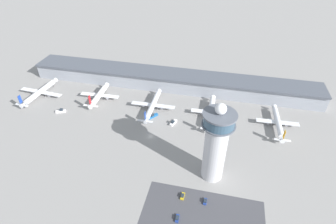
{
  "coord_description": "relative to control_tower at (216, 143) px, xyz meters",
  "views": [
    {
      "loc": [
        43.18,
        -133.99,
        125.26
      ],
      "look_at": [
        9.08,
        16.45,
        11.42
      ],
      "focal_mm": 28.0,
      "sensor_mm": 36.0,
      "label": 1
    }
  ],
  "objects": [
    {
      "name": "control_tower",
      "position": [
        0.0,
        0.0,
        0.0
      ],
      "size": [
        18.0,
        18.0,
        52.21
      ],
      "color": "#BCBCC1",
      "rests_on": "ground"
    },
    {
      "name": "airplane_gate_alpha",
      "position": [
        -153.47,
        54.87,
        -21.48
      ],
      "size": [
        40.41,
        45.14,
        13.61
      ],
      "color": "white",
      "rests_on": "ground"
    },
    {
      "name": "airplane_gate_echo",
      "position": [
        43.75,
        56.93,
        -21.94
      ],
      "size": [
        30.99,
        42.08,
        12.24
      ],
      "color": "silver",
      "rests_on": "ground"
    },
    {
      "name": "parking_lot_surface",
      "position": [
        -1.92,
        -33.01,
        -25.89
      ],
      "size": [
        64.0,
        40.0,
        0.01
      ],
      "primitive_type": "cube",
      "color": "#424247",
      "rests_on": "ground"
    },
    {
      "name": "car_navy_sedan",
      "position": [
        -14.21,
        -19.53,
        -25.29
      ],
      "size": [
        2.09,
        4.71,
        1.56
      ],
      "color": "black",
      "rests_on": "ground"
    },
    {
      "name": "service_truck_catering",
      "position": [
        -123.89,
        37.52,
        -24.81
      ],
      "size": [
        8.01,
        5.06,
        3.11
      ],
      "color": "black",
      "rests_on": "ground"
    },
    {
      "name": "service_truck_baggage",
      "position": [
        -50.03,
        47.7,
        -24.94
      ],
      "size": [
        7.09,
        8.1,
        2.75
      ],
      "color": "black",
      "rests_on": "ground"
    },
    {
      "name": "ground_plane",
      "position": [
        -45.53,
        25.15,
        -25.9
      ],
      "size": [
        1000.0,
        1000.0,
        0.0
      ],
      "primitive_type": "plane",
      "color": "gray"
    },
    {
      "name": "airplane_gate_charlie",
      "position": [
        -52.62,
        57.22,
        -21.45
      ],
      "size": [
        36.01,
        45.12,
        13.15
      ],
      "color": "silver",
      "rests_on": "ground"
    },
    {
      "name": "airplane_gate_delta",
      "position": [
        -5.8,
        58.15,
        -21.71
      ],
      "size": [
        31.43,
        44.27,
        13.73
      ],
      "color": "white",
      "rests_on": "ground"
    },
    {
      "name": "service_truck_fuel",
      "position": [
        -32.7,
        42.95,
        -24.87
      ],
      "size": [
        4.76,
        8.4,
        2.95
      ],
      "color": "black",
      "rests_on": "ground"
    },
    {
      "name": "airplane_gate_bravo",
      "position": [
        -101.18,
        61.62,
        -21.48
      ],
      "size": [
        33.78,
        35.81,
        14.11
      ],
      "color": "white",
      "rests_on": "ground"
    },
    {
      "name": "car_white_wagon",
      "position": [
        -14.53,
        -33.44,
        -25.28
      ],
      "size": [
        1.88,
        4.53,
        1.57
      ],
      "color": "black",
      "rests_on": "ground"
    },
    {
      "name": "car_black_suv",
      "position": [
        -1.54,
        -20.19,
        -25.27
      ],
      "size": [
        1.84,
        4.11,
        1.6
      ],
      "color": "black",
      "rests_on": "ground"
    },
    {
      "name": "terminal_building",
      "position": [
        -45.53,
        95.15,
        -18.58
      ],
      "size": [
        258.08,
        25.0,
        14.44
      ],
      "color": "#9399A3",
      "rests_on": "ground"
    }
  ]
}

